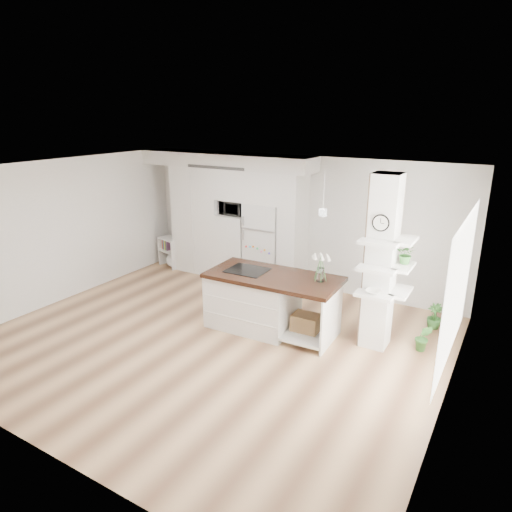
% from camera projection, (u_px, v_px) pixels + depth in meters
% --- Properties ---
extents(floor, '(7.00, 6.00, 0.01)m').
position_uv_depth(floor, '(212.00, 340.00, 7.38)').
color(floor, tan).
rests_on(floor, ground).
extents(room, '(7.04, 6.04, 2.72)m').
position_uv_depth(room, '(208.00, 229.00, 6.82)').
color(room, white).
rests_on(room, ground).
extents(cabinet_wall, '(4.00, 0.71, 2.70)m').
position_uv_depth(cabinet_wall, '(228.00, 210.00, 9.81)').
color(cabinet_wall, white).
rests_on(cabinet_wall, floor).
extents(refrigerator, '(0.78, 0.69, 1.75)m').
position_uv_depth(refrigerator, '(266.00, 244.00, 9.57)').
color(refrigerator, silver).
rests_on(refrigerator, floor).
extents(column, '(0.69, 0.90, 2.70)m').
position_uv_depth(column, '(385.00, 266.00, 6.74)').
color(column, silver).
rests_on(column, floor).
extents(window, '(0.00, 2.40, 2.40)m').
position_uv_depth(window, '(458.00, 288.00, 5.48)').
color(window, white).
rests_on(window, room).
extents(pendant_light, '(0.12, 0.12, 0.10)m').
position_uv_depth(pendant_light, '(318.00, 223.00, 6.03)').
color(pendant_light, white).
rests_on(pendant_light, room).
extents(kitchen_island, '(2.22, 1.12, 1.55)m').
position_uv_depth(kitchen_island, '(260.00, 299.00, 7.67)').
color(kitchen_island, white).
rests_on(kitchen_island, floor).
extents(bookshelf, '(0.65, 0.48, 0.69)m').
position_uv_depth(bookshelf, '(172.00, 254.00, 10.78)').
color(bookshelf, white).
rests_on(bookshelf, floor).
extents(floor_plant_a, '(0.27, 0.23, 0.45)m').
position_uv_depth(floor_plant_a, '(423.00, 338.00, 6.97)').
color(floor_plant_a, '#326D2B').
rests_on(floor_plant_a, floor).
extents(floor_plant_b, '(0.29, 0.29, 0.44)m').
position_uv_depth(floor_plant_b, '(435.00, 316.00, 7.71)').
color(floor_plant_b, '#326D2B').
rests_on(floor_plant_b, floor).
extents(microwave, '(0.54, 0.37, 0.30)m').
position_uv_depth(microwave, '(234.00, 208.00, 9.67)').
color(microwave, '#2D2D2D').
rests_on(microwave, cabinet_wall).
extents(shelf_plant, '(0.27, 0.23, 0.30)m').
position_uv_depth(shelf_plant, '(406.00, 254.00, 6.70)').
color(shelf_plant, '#326D2B').
rests_on(shelf_plant, column).
extents(decor_bowl, '(0.22, 0.22, 0.05)m').
position_uv_depth(decor_bowl, '(373.00, 292.00, 6.69)').
color(decor_bowl, white).
rests_on(decor_bowl, column).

